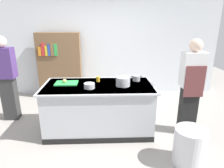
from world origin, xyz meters
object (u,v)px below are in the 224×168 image
stock_pot (123,81)px  onion (64,81)px  sauce_pan (136,78)px  mixing_bowl (89,86)px  person_guest (6,77)px  person_chef (191,86)px  bookshelf (60,66)px  trash_bin (190,146)px  juice_cup (98,79)px

stock_pot → onion: bearing=171.9°
sauce_pan → mixing_bowl: (-0.86, -0.39, -0.01)m
person_guest → person_chef: bearing=88.5°
mixing_bowl → person_chef: bearing=1.0°
sauce_pan → bookshelf: 2.37m
bookshelf → mixing_bowl: bearing=-65.2°
onion → trash_bin: bearing=-29.0°
stock_pot → person_guest: size_ratio=0.18×
onion → person_chef: person_chef is taller
sauce_pan → trash_bin: (0.61, -1.20, -0.67)m
mixing_bowl → person_chef: person_chef is taller
trash_bin → person_guest: bearing=154.6°
person_guest → bookshelf: person_guest is taller
onion → bookshelf: bookshelf is taller
sauce_pan → juice_cup: (-0.72, -0.02, -0.00)m
person_chef → trash_bin: bearing=176.1°
mixing_bowl → trash_bin: size_ratio=0.33×
mixing_bowl → bookshelf: size_ratio=0.11×
onion → bookshelf: (-0.44, 1.70, -0.10)m
sauce_pan → person_chef: bearing=-21.8°
stock_pot → bookshelf: size_ratio=0.19×
onion → juice_cup: (0.60, 0.11, -0.01)m
person_guest → mixing_bowl: bearing=77.1°
onion → sauce_pan: 1.33m
onion → person_chef: size_ratio=0.04×
juice_cup → mixing_bowl: bearing=-110.0°
mixing_bowl → bookshelf: (-0.91, 1.97, -0.09)m
sauce_pan → person_chef: person_chef is taller
mixing_bowl → trash_bin: (1.47, -0.81, -0.67)m
mixing_bowl → person_guest: bearing=157.7°
trash_bin → person_guest: (-3.17, 1.51, 0.63)m
stock_pot → person_chef: (1.18, -0.08, -0.07)m
onion → bookshelf: bearing=104.6°
sauce_pan → person_guest: 2.58m
juice_cup → trash_bin: juice_cup is taller
onion → mixing_bowl: (0.47, -0.26, -0.01)m
onion → mixing_bowl: onion is taller
sauce_pan → mixing_bowl: bearing=-155.4°
onion → person_guest: size_ratio=0.04×
person_chef → person_guest: (-3.46, 0.66, -0.00)m
person_chef → person_guest: bearing=94.6°
trash_bin → juice_cup: bearing=138.4°
person_chef → sauce_pan: bearing=83.7°
bookshelf → person_chef: bearing=-35.9°
person_guest → trash_bin: bearing=73.9°
person_chef → onion: bearing=99.6°
mixing_bowl → person_chef: 1.76m
onion → mixing_bowl: size_ratio=0.39×
onion → stock_pot: (1.05, -0.15, 0.02)m
juice_cup → sauce_pan: bearing=1.6°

